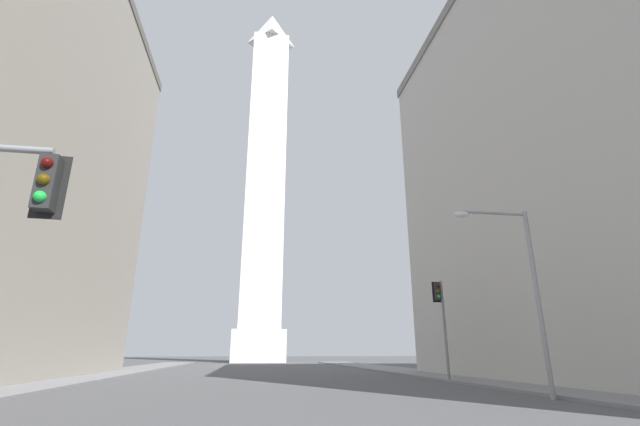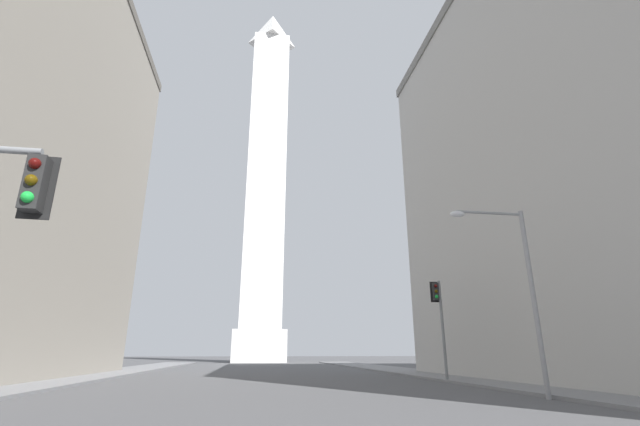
# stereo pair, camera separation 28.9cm
# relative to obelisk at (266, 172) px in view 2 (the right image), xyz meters

# --- Properties ---
(sidewalk_left) EXTENTS (5.00, 95.92, 0.15)m
(sidewalk_left) POSITION_rel_obelisk_xyz_m (-12.98, -51.16, -36.97)
(sidewalk_left) COLOR slate
(sidewalk_left) RESTS_ON ground_plane
(sidewalk_right) EXTENTS (5.00, 95.92, 0.15)m
(sidewalk_right) POSITION_rel_obelisk_xyz_m (12.98, -51.16, -36.97)
(sidewalk_right) COLOR slate
(sidewalk_right) RESTS_ON ground_plane
(obelisk) EXTENTS (9.48, 9.48, 76.87)m
(obelisk) POSITION_rel_obelisk_xyz_m (0.00, 0.00, 0.00)
(obelisk) COLOR silver
(obelisk) RESTS_ON ground_plane
(traffic_light_mid_right) EXTENTS (0.76, 0.53, 6.19)m
(traffic_light_mid_right) POSITION_rel_obelisk_xyz_m (10.55, -55.20, -32.97)
(traffic_light_mid_right) COLOR slate
(traffic_light_mid_right) RESTS_ON ground_plane
(street_lamp) EXTENTS (3.41, 0.36, 7.65)m
(street_lamp) POSITION_rel_obelisk_xyz_m (9.63, -65.33, -32.25)
(street_lamp) COLOR gray
(street_lamp) RESTS_ON ground_plane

